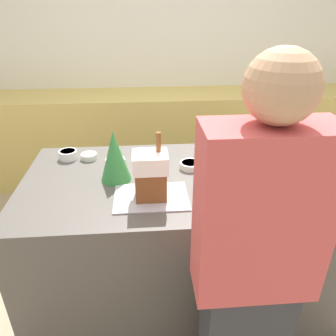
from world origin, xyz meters
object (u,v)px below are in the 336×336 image
at_px(candy_bowl_near_tray_right, 190,165).
at_px(candy_bowl_far_right, 212,152).
at_px(cookbook, 256,157).
at_px(candy_bowl_center_rear, 115,161).
at_px(person, 252,273).
at_px(candy_bowl_near_tray_left, 68,154).
at_px(decorative_tree, 115,156).
at_px(baking_tray, 151,197).
at_px(gingerbread_house, 151,174).
at_px(candy_bowl_behind_tray, 318,167).
at_px(candy_bowl_front_corner, 89,156).

height_order(candy_bowl_near_tray_right, candy_bowl_far_right, candy_bowl_far_right).
relative_size(candy_bowl_near_tray_right, cookbook, 0.67).
bearing_deg(candy_bowl_center_rear, person, -58.00).
bearing_deg(candy_bowl_near_tray_left, decorative_tree, -42.82).
bearing_deg(cookbook, baking_tray, -149.25).
distance_m(gingerbread_house, decorative_tree, 0.28).
distance_m(candy_bowl_near_tray_right, candy_bowl_center_rear, 0.45).
xyz_separation_m(candy_bowl_near_tray_right, candy_bowl_far_right, (0.16, 0.16, 0.01)).
relative_size(candy_bowl_near_tray_right, candy_bowl_behind_tray, 1.00).
bearing_deg(candy_bowl_near_tray_right, baking_tray, -128.18).
relative_size(gingerbread_house, candy_bowl_far_right, 2.65).
bearing_deg(decorative_tree, candy_bowl_center_rear, 94.94).
distance_m(candy_bowl_front_corner, cookbook, 1.05).
relative_size(candy_bowl_near_tray_right, candy_bowl_near_tray_left, 1.11).
relative_size(candy_bowl_near_tray_left, person, 0.07).
relative_size(candy_bowl_center_rear, candy_bowl_far_right, 0.93).
xyz_separation_m(baking_tray, candy_bowl_center_rear, (-0.20, 0.39, 0.02)).
xyz_separation_m(candy_bowl_center_rear, cookbook, (0.88, 0.01, -0.01)).
xyz_separation_m(gingerbread_house, cookbook, (0.68, 0.40, -0.13)).
bearing_deg(candy_bowl_far_right, person, -92.55).
height_order(baking_tray, candy_bowl_behind_tray, candy_bowl_behind_tray).
bearing_deg(baking_tray, person, -54.69).
xyz_separation_m(candy_bowl_center_rear, candy_bowl_behind_tray, (1.18, -0.17, 0.00)).
relative_size(candy_bowl_front_corner, person, 0.06).
distance_m(decorative_tree, candy_bowl_behind_tray, 1.17).
distance_m(candy_bowl_far_right, person, 0.98).
bearing_deg(person, candy_bowl_far_right, 87.45).
relative_size(candy_bowl_near_tray_left, cookbook, 0.60).
bearing_deg(candy_bowl_near_tray_right, candy_bowl_center_rear, 169.46).
xyz_separation_m(candy_bowl_near_tray_left, candy_bowl_far_right, (0.91, -0.03, -0.00)).
xyz_separation_m(gingerbread_house, person, (0.36, -0.51, -0.17)).
bearing_deg(candy_bowl_far_right, baking_tray, -130.99).
distance_m(candy_bowl_near_tray_left, candy_bowl_far_right, 0.91).
bearing_deg(gingerbread_house, candy_bowl_near_tray_right, 51.85).
relative_size(decorative_tree, candy_bowl_center_rear, 2.42).
height_order(candy_bowl_center_rear, person, person).
xyz_separation_m(gingerbread_house, candy_bowl_front_corner, (-0.37, 0.49, -0.12)).
xyz_separation_m(candy_bowl_near_tray_left, person, (0.87, -1.01, -0.06)).
bearing_deg(cookbook, candy_bowl_front_corner, 175.37).
relative_size(baking_tray, candy_bowl_near_tray_left, 3.29).
distance_m(candy_bowl_near_tray_right, candy_bowl_behind_tray, 0.74).
xyz_separation_m(decorative_tree, candy_bowl_center_rear, (-0.02, 0.18, -0.12)).
distance_m(decorative_tree, candy_bowl_far_right, 0.66).
distance_m(gingerbread_house, candy_bowl_front_corner, 0.62).
distance_m(candy_bowl_near_tray_right, person, 0.83).
xyz_separation_m(gingerbread_house, candy_bowl_behind_tray, (0.98, 0.22, -0.11)).
distance_m(decorative_tree, candy_bowl_near_tray_left, 0.45).
distance_m(baking_tray, candy_bowl_front_corner, 0.61).
bearing_deg(person, baking_tray, 125.31).
xyz_separation_m(candy_bowl_front_corner, candy_bowl_near_tray_left, (-0.13, 0.01, 0.01)).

